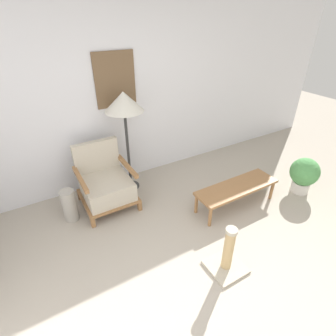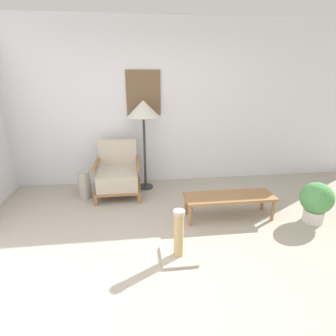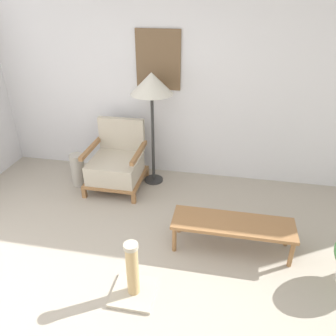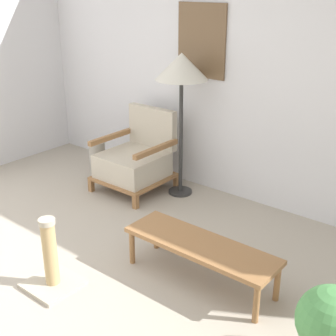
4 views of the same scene
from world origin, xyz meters
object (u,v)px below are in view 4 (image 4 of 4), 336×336
(potted_plant, at_px, (331,326))
(vase, at_px, (98,160))
(armchair, at_px, (136,160))
(floor_lamp, at_px, (182,71))
(scratching_post, at_px, (51,265))
(coffee_table, at_px, (201,248))

(potted_plant, bearing_deg, vase, 160.31)
(armchair, height_order, potted_plant, armchair)
(armchair, xyz_separation_m, floor_lamp, (0.44, 0.21, 0.96))
(floor_lamp, relative_size, scratching_post, 2.63)
(coffee_table, xyz_separation_m, vase, (-2.03, 0.86, -0.06))
(vase, xyz_separation_m, potted_plant, (3.10, -1.11, 0.09))
(armchair, distance_m, scratching_post, 1.83)
(coffee_table, distance_m, potted_plant, 1.10)
(coffee_table, height_order, potted_plant, potted_plant)
(floor_lamp, relative_size, vase, 3.32)
(potted_plant, bearing_deg, armchair, 155.31)
(armchair, xyz_separation_m, coffee_table, (1.51, -0.94, -0.05))
(armchair, xyz_separation_m, potted_plant, (2.58, -1.19, -0.02))
(coffee_table, bearing_deg, scratching_post, -137.33)
(vase, bearing_deg, scratching_post, -52.64)
(floor_lamp, distance_m, coffee_table, 1.86)
(potted_plant, bearing_deg, floor_lamp, 146.92)
(armchair, bearing_deg, potted_plant, -24.69)
(coffee_table, bearing_deg, potted_plant, -13.04)
(vase, relative_size, scratching_post, 0.79)
(scratching_post, bearing_deg, coffee_table, 42.67)
(vase, bearing_deg, floor_lamp, 16.60)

